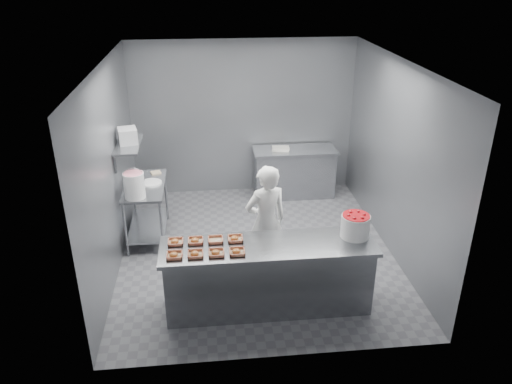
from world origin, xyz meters
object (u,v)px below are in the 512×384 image
at_px(tray_0, 174,255).
at_px(tray_3, 237,252).
at_px(tray_7, 235,239).
at_px(tray_2, 216,253).
at_px(prep_table, 146,203).
at_px(tray_4, 175,242).
at_px(tray_5, 195,241).
at_px(tray_1, 195,254).
at_px(tray_6, 216,240).
at_px(worker, 266,222).
at_px(glaze_bucket, 134,185).
at_px(strawberry_tub, 355,225).
at_px(appliance, 128,136).
at_px(service_counter, 268,276).
at_px(back_counter, 294,172).

relative_size(tray_0, tray_3, 1.00).
bearing_deg(tray_0, tray_7, 22.71).
xyz_separation_m(tray_2, tray_7, (0.24, 0.30, 0.00)).
distance_m(prep_table, tray_4, 1.91).
bearing_deg(tray_7, tray_5, 180.00).
bearing_deg(tray_1, tray_2, 0.00).
xyz_separation_m(tray_6, worker, (0.69, 0.59, -0.11)).
bearing_deg(prep_table, tray_5, -66.58).
height_order(prep_table, glaze_bucket, glaze_bucket).
height_order(tray_1, worker, worker).
relative_size(tray_0, tray_1, 1.00).
xyz_separation_m(prep_table, tray_2, (1.02, -2.10, 0.33)).
bearing_deg(tray_7, worker, 52.71).
height_order(tray_4, worker, worker).
distance_m(strawberry_tub, appliance, 3.51).
height_order(tray_5, tray_7, same).
distance_m(service_counter, prep_table, 2.56).
xyz_separation_m(tray_4, tray_7, (0.72, 0.00, 0.00)).
bearing_deg(back_counter, tray_4, -122.97).
height_order(prep_table, tray_4, tray_4).
height_order(tray_3, tray_5, same).
xyz_separation_m(prep_table, worker, (1.71, -1.21, 0.22)).
bearing_deg(strawberry_tub, prep_table, 145.75).
bearing_deg(worker, tray_7, 35.92).
height_order(tray_1, tray_5, same).
bearing_deg(tray_0, tray_4, 90.00).
bearing_deg(tray_5, tray_7, 0.00).
distance_m(prep_table, tray_7, 2.22).
relative_size(tray_5, glaze_bucket, 0.41).
bearing_deg(prep_table, glaze_bucket, -100.61).
distance_m(tray_1, strawberry_tub, 1.97).
xyz_separation_m(strawberry_tub, appliance, (-2.90, 1.88, 0.62)).
relative_size(tray_3, strawberry_tub, 0.53).
bearing_deg(tray_6, tray_7, -0.00).
bearing_deg(worker, tray_4, 10.08).
bearing_deg(strawberry_tub, tray_6, 178.00).
bearing_deg(tray_6, tray_0, -148.04).
relative_size(tray_5, tray_7, 1.00).
relative_size(service_counter, tray_0, 13.88).
bearing_deg(back_counter, service_counter, -105.48).
bearing_deg(tray_4, tray_7, 0.00).
xyz_separation_m(tray_1, tray_7, (0.48, 0.30, 0.00)).
bearing_deg(tray_0, appliance, 108.47).
height_order(tray_6, strawberry_tub, strawberry_tub).
relative_size(prep_table, appliance, 4.05).
relative_size(tray_4, strawberry_tub, 0.53).
xyz_separation_m(prep_table, strawberry_tub, (2.73, -1.86, 0.46)).
relative_size(tray_3, tray_5, 1.00).
xyz_separation_m(tray_1, appliance, (-0.95, 2.12, 0.75)).
bearing_deg(tray_4, tray_3, -22.71).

